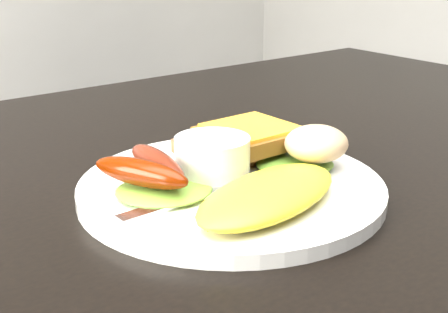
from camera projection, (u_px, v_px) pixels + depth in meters
name	position (u px, v px, depth m)	size (l,w,h in m)	color
dining_table	(245.00, 185.00, 0.61)	(1.20, 0.80, 0.04)	black
plate	(231.00, 188.00, 0.53)	(0.26, 0.26, 0.01)	white
lettuce_left	(164.00, 190.00, 0.50)	(0.08, 0.07, 0.01)	#62A32F
lettuce_right	(295.00, 164.00, 0.56)	(0.07, 0.06, 0.01)	#3E8F1D
omelette	(268.00, 195.00, 0.48)	(0.15, 0.07, 0.02)	gold
sausage_a	(140.00, 173.00, 0.50)	(0.02, 0.09, 0.02)	#641404
sausage_b	(157.00, 163.00, 0.52)	(0.02, 0.09, 0.02)	maroon
ramekin	(212.00, 159.00, 0.54)	(0.07, 0.07, 0.04)	white
toast_a	(227.00, 149.00, 0.59)	(0.08, 0.08, 0.01)	brown
toast_b	(251.00, 136.00, 0.59)	(0.08, 0.08, 0.01)	olive
potato_salad	(316.00, 143.00, 0.56)	(0.06, 0.06, 0.03)	beige
fork	(206.00, 194.00, 0.50)	(0.16, 0.01, 0.00)	#ADAFB7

